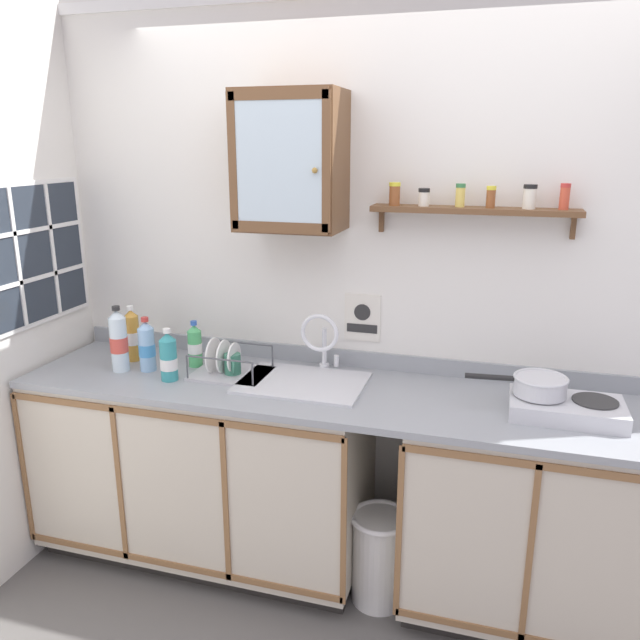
{
  "coord_description": "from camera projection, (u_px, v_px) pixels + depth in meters",
  "views": [
    {
      "loc": [
        0.47,
        -2.17,
        1.98
      ],
      "look_at": [
        -0.3,
        0.43,
        1.22
      ],
      "focal_mm": 35.1,
      "sensor_mm": 36.0,
      "label": 1
    }
  ],
  "objects": [
    {
      "name": "dish_rack",
      "position": [
        228.0,
        367.0,
        2.91
      ],
      "size": [
        0.35,
        0.27,
        0.17
      ],
      "color": "#B2B2B7",
      "rests_on": "countertop"
    },
    {
      "name": "window",
      "position": [
        33.0,
        254.0,
        2.93
      ],
      "size": [
        0.03,
        0.7,
        0.67
      ],
      "color": "#262D38"
    },
    {
      "name": "bottle_juice_amber_4",
      "position": [
        132.0,
        336.0,
        3.08
      ],
      "size": [
        0.07,
        0.07,
        0.28
      ],
      "color": "gold",
      "rests_on": "countertop"
    },
    {
      "name": "back_wall",
      "position": [
        396.0,
        289.0,
        2.9
      ],
      "size": [
        3.91,
        0.07,
        2.65
      ],
      "color": "silver",
      "rests_on": "ground"
    },
    {
      "name": "wall_cabinet",
      "position": [
        291.0,
        161.0,
        2.7
      ],
      "size": [
        0.45,
        0.33,
        0.59
      ],
      "color": "brown"
    },
    {
      "name": "warning_sign",
      "position": [
        362.0,
        318.0,
        2.95
      ],
      "size": [
        0.17,
        0.01,
        0.23
      ],
      "color": "silver"
    },
    {
      "name": "bottle_water_blue_3",
      "position": [
        147.0,
        347.0,
        2.94
      ],
      "size": [
        0.08,
        0.08,
        0.26
      ],
      "color": "#8CB7E0",
      "rests_on": "countertop"
    },
    {
      "name": "mug",
      "position": [
        233.0,
        365.0,
        2.88
      ],
      "size": [
        0.08,
        0.11,
        0.11
      ],
      "color": "#337259",
      "rests_on": "countertop"
    },
    {
      "name": "bottle_water_clear_1",
      "position": [
        119.0,
        341.0,
        2.93
      ],
      "size": [
        0.08,
        0.08,
        0.32
      ],
      "color": "silver",
      "rests_on": "countertop"
    },
    {
      "name": "spice_shelf",
      "position": [
        474.0,
        207.0,
        2.61
      ],
      "size": [
        0.86,
        0.14,
        0.23
      ],
      "color": "brown"
    },
    {
      "name": "backsplash",
      "position": [
        392.0,
        362.0,
        2.96
      ],
      "size": [
        3.27,
        0.02,
        0.08
      ],
      "primitive_type": "cube",
      "color": "gray",
      "rests_on": "countertop"
    },
    {
      "name": "saucepan",
      "position": [
        539.0,
        385.0,
        2.48
      ],
      "size": [
        0.4,
        0.21,
        0.08
      ],
      "color": "silver",
      "rests_on": "hot_plate_stove"
    },
    {
      "name": "sink",
      "position": [
        305.0,
        389.0,
        2.83
      ],
      "size": [
        0.56,
        0.45,
        0.43
      ],
      "color": "silver",
      "rests_on": "countertop"
    },
    {
      "name": "hot_plate_stove",
      "position": [
        566.0,
        408.0,
        2.46
      ],
      "size": [
        0.43,
        0.26,
        0.07
      ],
      "color": "silver",
      "rests_on": "countertop"
    },
    {
      "name": "floor",
      "position": [
        359.0,
        626.0,
        2.67
      ],
      "size": [
        6.31,
        6.31,
        0.0
      ],
      "primitive_type": "plane",
      "color": "#565451",
      "rests_on": "ground"
    },
    {
      "name": "bottle_soda_green_2",
      "position": [
        195.0,
        346.0,
        3.01
      ],
      "size": [
        0.07,
        0.07,
        0.23
      ],
      "color": "#4CB266",
      "rests_on": "countertop"
    },
    {
      "name": "countertop",
      "position": [
        379.0,
        397.0,
        2.69
      ],
      "size": [
        3.27,
        0.67,
        0.03
      ],
      "primitive_type": "cube",
      "color": "gray",
      "rests_on": "lower_cabinet_run"
    },
    {
      "name": "lower_cabinet_run_right",
      "position": [
        589.0,
        526.0,
        2.58
      ],
      "size": [
        1.5,
        0.65,
        0.91
      ],
      "color": "black",
      "rests_on": "ground"
    },
    {
      "name": "bottle_detergent_teal_0",
      "position": [
        169.0,
        358.0,
        2.82
      ],
      "size": [
        0.08,
        0.08,
        0.24
      ],
      "color": "teal",
      "rests_on": "countertop"
    },
    {
      "name": "trash_bin",
      "position": [
        379.0,
        556.0,
        2.77
      ],
      "size": [
        0.27,
        0.27,
        0.43
      ],
      "color": "silver",
      "rests_on": "ground"
    },
    {
      "name": "lower_cabinet_run",
      "position": [
        205.0,
        467.0,
        3.05
      ],
      "size": [
        1.59,
        0.65,
        0.91
      ],
      "color": "black",
      "rests_on": "ground"
    }
  ]
}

